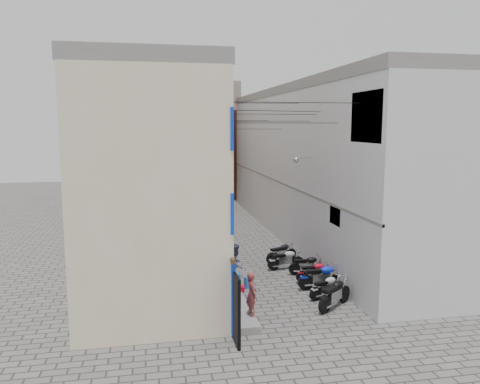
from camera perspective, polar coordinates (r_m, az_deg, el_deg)
ground at (r=16.27m, az=8.32°, el=-16.30°), size 90.00×90.00×0.00m
plinth at (r=27.89m, az=-4.66°, el=-5.55°), size 0.90×26.00×0.25m
building_left at (r=26.98m, az=-10.97°, el=3.28°), size 5.10×27.00×9.00m
building_right at (r=28.83m, az=9.32°, el=3.64°), size 5.94×26.00×9.00m
building_far_brick_left at (r=42.09m, az=-6.99°, el=5.74°), size 6.00×6.00×10.00m
building_far_brick_right at (r=44.75m, az=-0.74°, el=4.66°), size 5.00×6.00×8.00m
building_far_concrete at (r=48.22m, az=-5.14°, el=6.66°), size 8.00×5.00×11.00m
far_shopfront at (r=39.85m, az=-3.74°, el=0.17°), size 2.00×0.30×2.40m
overhead_wires at (r=22.17m, az=2.06°, el=9.20°), size 5.80×13.02×1.32m
motorcycle_a at (r=18.02m, az=11.50°, el=-11.86°), size 2.02×1.76×1.19m
motorcycle_b at (r=18.96m, az=10.55°, el=-11.16°), size 1.77×1.11×0.98m
motorcycle_c at (r=19.83m, az=9.97°, el=-9.97°), size 2.05×0.70×1.18m
motorcycle_d at (r=20.69m, az=9.11°, el=-9.45°), size 1.73×0.64×0.99m
motorcycle_e at (r=21.57m, az=8.25°, el=-8.68°), size 1.78×0.75×1.00m
motorcycle_f at (r=22.25m, az=5.61°, el=-8.05°), size 1.86×0.76×1.04m
motorcycle_g at (r=23.35m, az=5.09°, el=-7.24°), size 1.92×1.29×1.07m
person_a at (r=16.33m, az=1.43°, el=-12.27°), size 0.40×0.58×1.52m
person_b at (r=19.11m, az=-0.56°, el=-8.86°), size 0.99×1.06×1.74m
water_jug_near at (r=19.78m, az=0.93°, el=-10.95°), size 0.31×0.31×0.48m
water_jug_far at (r=19.91m, az=-0.42°, el=-10.71°), size 0.46×0.46×0.55m
red_crate at (r=19.37m, az=-0.05°, el=-11.73°), size 0.47×0.40×0.25m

